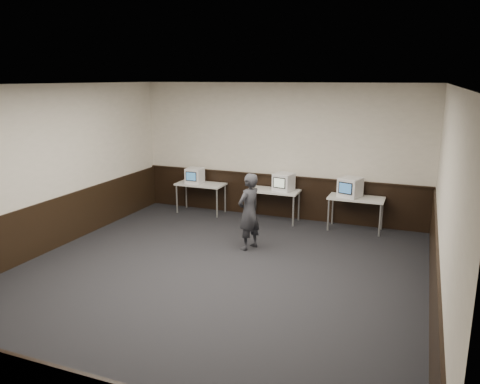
% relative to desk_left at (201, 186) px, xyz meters
% --- Properties ---
extents(floor, '(8.00, 8.00, 0.00)m').
position_rel_desk_left_xyz_m(floor, '(1.90, -3.60, -0.68)').
color(floor, black).
rests_on(floor, ground).
extents(ceiling, '(8.00, 8.00, 0.00)m').
position_rel_desk_left_xyz_m(ceiling, '(1.90, -3.60, 2.52)').
color(ceiling, white).
rests_on(ceiling, back_wall).
extents(back_wall, '(7.00, 0.00, 7.00)m').
position_rel_desk_left_xyz_m(back_wall, '(1.90, 0.40, 0.92)').
color(back_wall, beige).
rests_on(back_wall, ground).
extents(left_wall, '(0.00, 8.00, 8.00)m').
position_rel_desk_left_xyz_m(left_wall, '(-1.60, -3.60, 0.92)').
color(left_wall, beige).
rests_on(left_wall, ground).
extents(right_wall, '(0.00, 8.00, 8.00)m').
position_rel_desk_left_xyz_m(right_wall, '(5.40, -3.60, 0.92)').
color(right_wall, beige).
rests_on(right_wall, ground).
extents(wainscot_back, '(6.98, 0.04, 1.00)m').
position_rel_desk_left_xyz_m(wainscot_back, '(1.90, 0.38, -0.18)').
color(wainscot_back, black).
rests_on(wainscot_back, back_wall).
extents(wainscot_left, '(0.04, 7.98, 1.00)m').
position_rel_desk_left_xyz_m(wainscot_left, '(-1.58, -3.60, -0.18)').
color(wainscot_left, black).
rests_on(wainscot_left, left_wall).
extents(wainscot_right, '(0.04, 7.98, 1.00)m').
position_rel_desk_left_xyz_m(wainscot_right, '(5.38, -3.60, -0.18)').
color(wainscot_right, black).
rests_on(wainscot_right, right_wall).
extents(wainscot_rail, '(6.98, 0.06, 0.04)m').
position_rel_desk_left_xyz_m(wainscot_rail, '(1.90, 0.36, 0.34)').
color(wainscot_rail, black).
rests_on(wainscot_rail, wainscot_back).
extents(desk_left, '(1.20, 0.60, 0.75)m').
position_rel_desk_left_xyz_m(desk_left, '(0.00, 0.00, 0.00)').
color(desk_left, silver).
rests_on(desk_left, ground).
extents(desk_center, '(1.20, 0.60, 0.75)m').
position_rel_desk_left_xyz_m(desk_center, '(1.90, 0.00, 0.00)').
color(desk_center, silver).
rests_on(desk_center, ground).
extents(desk_right, '(1.20, 0.60, 0.75)m').
position_rel_desk_left_xyz_m(desk_right, '(3.80, 0.00, 0.00)').
color(desk_right, silver).
rests_on(desk_right, ground).
extents(emac_left, '(0.39, 0.42, 0.38)m').
position_rel_desk_left_xyz_m(emac_left, '(-0.14, -0.03, 0.26)').
color(emac_left, white).
rests_on(emac_left, desk_left).
extents(emac_center, '(0.48, 0.50, 0.41)m').
position_rel_desk_left_xyz_m(emac_center, '(2.13, 0.01, 0.28)').
color(emac_center, white).
rests_on(emac_center, desk_center).
extents(emac_right, '(0.55, 0.57, 0.43)m').
position_rel_desk_left_xyz_m(emac_right, '(3.66, -0.02, 0.29)').
color(emac_right, white).
rests_on(emac_right, desk_right).
extents(person, '(0.54, 0.65, 1.52)m').
position_rel_desk_left_xyz_m(person, '(2.01, -1.96, 0.08)').
color(person, '#28292E').
rests_on(person, ground).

